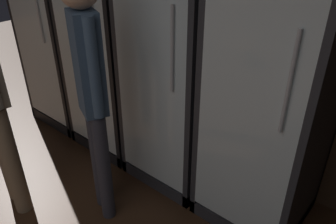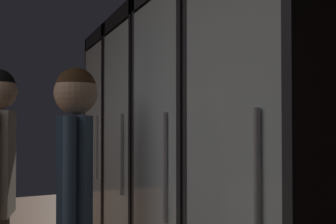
{
  "view_description": "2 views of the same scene",
  "coord_description": "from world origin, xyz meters",
  "px_view_note": "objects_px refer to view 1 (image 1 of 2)",
  "views": [
    {
      "loc": [
        0.73,
        0.94,
        1.8
      ],
      "look_at": [
        -0.43,
        2.31,
        0.75
      ],
      "focal_mm": 36.09,
      "sensor_mm": 36.0,
      "label": 1
    },
    {
      "loc": [
        1.18,
        1.64,
        1.36
      ],
      "look_at": [
        -1.05,
        2.62,
        1.41
      ],
      "focal_mm": 40.72,
      "sensor_mm": 36.0,
      "label": 2
    }
  ],
  "objects_px": {
    "cooler_left": "(117,28)",
    "cooler_right": "(280,72)",
    "shopper_far": "(89,70)",
    "cooler_far_left": "(66,14)",
    "cooler_center": "(185,47)"
  },
  "relations": [
    {
      "from": "cooler_left",
      "to": "cooler_right",
      "type": "relative_size",
      "value": 1.0
    },
    {
      "from": "cooler_left",
      "to": "cooler_far_left",
      "type": "bearing_deg",
      "value": 179.99
    },
    {
      "from": "cooler_right",
      "to": "shopper_far",
      "type": "xyz_separation_m",
      "value": [
        -0.8,
        -0.72,
        0.03
      ]
    },
    {
      "from": "cooler_left",
      "to": "cooler_center",
      "type": "bearing_deg",
      "value": 0.12
    },
    {
      "from": "cooler_far_left",
      "to": "shopper_far",
      "type": "height_order",
      "value": "cooler_far_left"
    },
    {
      "from": "cooler_left",
      "to": "cooler_right",
      "type": "distance_m",
      "value": 1.35
    },
    {
      "from": "cooler_far_left",
      "to": "shopper_far",
      "type": "relative_size",
      "value": 1.29
    },
    {
      "from": "cooler_center",
      "to": "cooler_right",
      "type": "height_order",
      "value": "same"
    },
    {
      "from": "cooler_far_left",
      "to": "cooler_right",
      "type": "xyz_separation_m",
      "value": [
        2.03,
        0.0,
        0.0
      ]
    },
    {
      "from": "cooler_right",
      "to": "cooler_center",
      "type": "bearing_deg",
      "value": -179.96
    },
    {
      "from": "cooler_far_left",
      "to": "cooler_center",
      "type": "relative_size",
      "value": 1.0
    },
    {
      "from": "cooler_right",
      "to": "cooler_far_left",
      "type": "bearing_deg",
      "value": -179.95
    },
    {
      "from": "cooler_center",
      "to": "cooler_right",
      "type": "bearing_deg",
      "value": 0.04
    },
    {
      "from": "cooler_center",
      "to": "shopper_far",
      "type": "height_order",
      "value": "cooler_center"
    },
    {
      "from": "cooler_far_left",
      "to": "cooler_center",
      "type": "height_order",
      "value": "same"
    }
  ]
}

